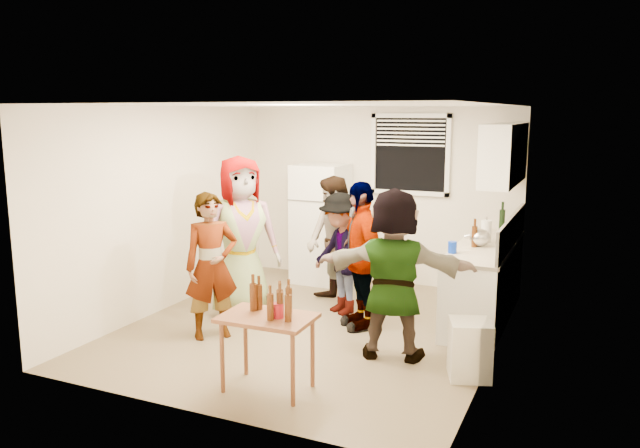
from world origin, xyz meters
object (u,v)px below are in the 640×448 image
at_px(red_cup, 278,318).
at_px(guest_grey, 243,316).
at_px(blue_cup, 452,253).
at_px(guest_stripe, 214,336).
at_px(beer_bottle_table, 254,311).
at_px(guest_back_left, 333,304).
at_px(guest_black, 360,327).
at_px(guest_orange, 392,356).
at_px(wine_bottle, 501,232).
at_px(refrigerator, 321,223).
at_px(guest_back_right, 341,312).
at_px(trash_bin, 470,352).
at_px(kettle, 479,246).
at_px(beer_bottle_counter, 474,247).
at_px(serving_table, 268,389).

distance_m(red_cup, guest_grey, 2.26).
height_order(blue_cup, guest_stripe, blue_cup).
distance_m(blue_cup, beer_bottle_table, 2.46).
xyz_separation_m(red_cup, guest_back_left, (-0.55, 2.52, -0.68)).
bearing_deg(guest_black, guest_back_left, -176.65).
height_order(blue_cup, guest_orange, blue_cup).
distance_m(wine_bottle, blue_cup, 1.53).
relative_size(wine_bottle, beer_bottle_table, 1.18).
bearing_deg(guest_back_left, guest_black, -10.74).
height_order(refrigerator, beer_bottle_table, refrigerator).
relative_size(wine_bottle, guest_black, 0.17).
xyz_separation_m(guest_back_left, guest_black, (0.60, -0.65, 0.00)).
bearing_deg(guest_back_left, guest_back_right, -14.49).
bearing_deg(trash_bin, red_cup, -145.86).
height_order(guest_grey, guest_black, guest_grey).
height_order(refrigerator, guest_stripe, refrigerator).
xyz_separation_m(guest_grey, guest_back_left, (0.82, 0.87, 0.00)).
bearing_deg(kettle, guest_stripe, -128.43).
distance_m(kettle, beer_bottle_counter, 0.09).
height_order(kettle, guest_back_right, kettle).
relative_size(blue_cup, serving_table, 0.16).
bearing_deg(guest_black, red_cup, -41.10).
relative_size(refrigerator, serving_table, 2.11).
height_order(refrigerator, red_cup, refrigerator).
distance_m(guest_grey, guest_orange, 2.09).
bearing_deg(guest_grey, guest_orange, -62.49).
height_order(beer_bottle_counter, guest_orange, beer_bottle_counter).
bearing_deg(beer_bottle_counter, guest_grey, -160.36).
xyz_separation_m(kettle, blue_cup, (-0.21, -0.48, 0.00)).
relative_size(wine_bottle, guest_orange, 0.17).
height_order(serving_table, guest_back_left, serving_table).
height_order(beer_bottle_table, red_cup, beer_bottle_table).
bearing_deg(refrigerator, wine_bottle, 3.42).
height_order(beer_bottle_counter, trash_bin, beer_bottle_counter).
xyz_separation_m(red_cup, guest_grey, (-1.37, 1.65, -0.68)).
bearing_deg(refrigerator, serving_table, -73.22).
xyz_separation_m(kettle, guest_back_right, (-1.57, -0.37, -0.90)).
relative_size(wine_bottle, beer_bottle_counter, 1.19).
bearing_deg(serving_table, beer_bottle_table, 156.67).
distance_m(serving_table, red_cup, 0.69).
bearing_deg(guest_grey, trash_bin, -62.44).
xyz_separation_m(wine_bottle, guest_back_right, (-1.67, -1.39, -0.90)).
xyz_separation_m(kettle, red_cup, (-1.23, -2.64, -0.22)).
relative_size(guest_stripe, guest_orange, 0.93).
distance_m(trash_bin, guest_stripe, 2.78).
height_order(beer_bottle_counter, guest_back_right, beer_bottle_counter).
relative_size(trash_bin, serving_table, 0.67).
bearing_deg(refrigerator, guest_orange, -51.84).
distance_m(guest_grey, guest_back_left, 1.20).
bearing_deg(wine_bottle, refrigerator, -176.58).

